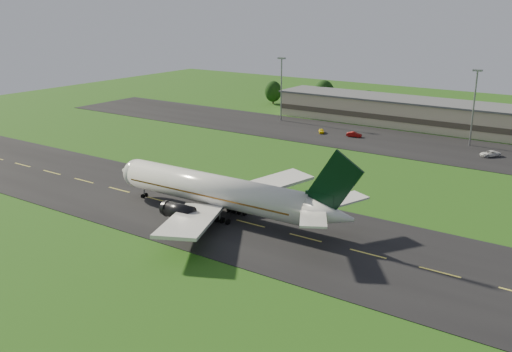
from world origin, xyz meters
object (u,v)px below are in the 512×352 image
Objects in this scene: airliner at (218,191)px; service_vehicle_a at (321,131)px; light_mast_west at (281,81)px; service_vehicle_c at (490,154)px; terminal at (491,122)px; service_vehicle_b at (354,134)px; light_mast_centre at (475,99)px.

airliner is 72.85m from service_vehicle_a.
service_vehicle_c is (67.36, -9.05, -11.93)m from light_mast_west.
light_mast_west is 5.64× the size of service_vehicle_a.
service_vehicle_a is at bearing -139.07° from service_vehicle_c.
terminal is 33.62× the size of service_vehicle_b.
light_mast_west and light_mast_centre have the same top height.
terminal is 40.20× the size of service_vehicle_a.
airliner is 2.52× the size of light_mast_west.
light_mast_west is at bearing 123.32° from service_vehicle_a.
light_mast_centre is 42.84m from service_vehicle_a.
airliner is 10.02× the size of service_vehicle_c.
service_vehicle_c is at bearing -76.72° from terminal.
light_mast_centre reaches higher than terminal.
service_vehicle_c is at bearing -102.40° from service_vehicle_b.
terminal is 28.33× the size of service_vehicle_c.
service_vehicle_b is (-31.35, -24.65, -3.18)m from terminal.
service_vehicle_a is at bearing 102.30° from airliner.
service_vehicle_a is 0.84× the size of service_vehicle_b.
service_vehicle_a is (-17.07, 70.71, -3.95)m from airliner.
service_vehicle_b is at bearing -141.82° from terminal.
light_mast_west reaches higher than service_vehicle_c.
light_mast_west is 4.72× the size of service_vehicle_b.
service_vehicle_a is (-40.07, -9.27, -12.02)m from light_mast_centre.
terminal is 64.10m from light_mast_west.
light_mast_west is at bearing 113.56° from airliner.
light_mast_centre is (-1.40, -16.18, 8.75)m from terminal.
service_vehicle_a is (-41.47, -25.45, -3.28)m from terminal.
service_vehicle_b is 0.84× the size of service_vehicle_c.
terminal is at bearing 14.76° from light_mast_west.
terminal reaches higher than service_vehicle_c.
light_mast_west is at bearing -146.98° from service_vehicle_c.
terminal is 26.12m from service_vehicle_c.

